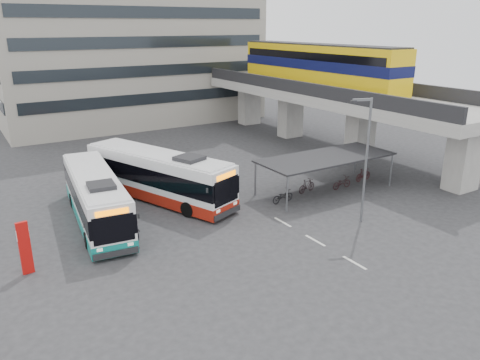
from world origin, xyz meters
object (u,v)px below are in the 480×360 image
pedestrian (137,233)px  bus_main (158,176)px  bus_teal (96,198)px  lamp_post (365,154)px

pedestrian → bus_main: bearing=-21.5°
bus_main → bus_teal: 4.98m
bus_teal → lamp_post: lamp_post is taller
bus_main → lamp_post: lamp_post is taller
bus_main → pedestrian: size_ratio=7.40×
pedestrian → bus_teal: bearing=19.9°
pedestrian → lamp_post: size_ratio=0.22×
bus_main → pedestrian: bearing=-142.7°
bus_teal → lamp_post: size_ratio=1.50×
lamp_post → bus_main: bearing=150.9°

